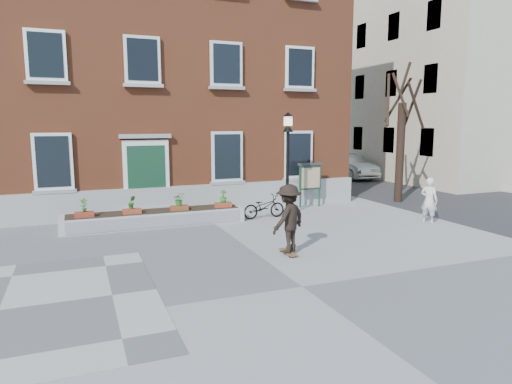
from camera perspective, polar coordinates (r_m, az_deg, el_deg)
name	(u,v)px	position (r m, az deg, el deg)	size (l,w,h in m)	color
ground	(302,287)	(10.26, 5.78, -11.69)	(100.00, 100.00, 0.00)	gray
bicycle	(264,207)	(17.04, 1.00, -1.85)	(0.58, 1.66, 0.87)	black
parked_car	(348,166)	(29.68, 11.47, 3.17)	(1.62, 4.65, 1.53)	#B1B4B6
bystander	(429,200)	(17.27, 20.81, -0.99)	(0.60, 0.39, 1.64)	silver
brick_building	(127,62)	(22.78, -15.86, 15.32)	(18.40, 10.85, 12.60)	#984729
planter_assembly	(156,217)	(16.21, -12.43, -3.08)	(6.20, 1.12, 1.15)	beige
bare_tree	(401,140)	(21.33, 17.64, 6.25)	(1.83, 1.83, 6.16)	black
side_street	(397,75)	(36.29, 17.22, 13.84)	(15.20, 36.00, 14.50)	#373639
lamp_post	(288,150)	(17.27, 3.99, 5.31)	(0.40, 0.40, 3.93)	black
notice_board	(310,177)	(19.31, 6.79, 1.83)	(1.10, 0.16, 1.87)	#183122
skateboarder	(289,219)	(12.33, 4.09, -3.33)	(1.38, 1.17, 1.93)	brown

